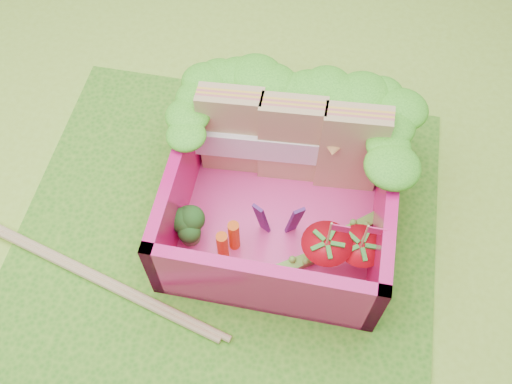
{
  "coord_description": "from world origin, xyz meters",
  "views": [
    {
      "loc": [
        0.49,
        -1.46,
        3.25
      ],
      "look_at": [
        0.15,
        0.29,
        0.28
      ],
      "focal_mm": 40.0,
      "sensor_mm": 36.0,
      "label": 1
    }
  ],
  "objects": [
    {
      "name": "sandwich_stack",
      "position": [
        0.31,
        0.61,
        0.41
      ],
      "size": [
        1.25,
        0.26,
        0.68
      ],
      "color": "tan",
      "rests_on": "bento_floor"
    },
    {
      "name": "purple_wedges",
      "position": [
        0.32,
        0.13,
        0.27
      ],
      "size": [
        0.26,
        0.08,
        0.38
      ],
      "color": "#461A5B",
      "rests_on": "bento_floor"
    },
    {
      "name": "strawberry_left",
      "position": [
        0.62,
        -0.02,
        0.23
      ],
      "size": [
        0.29,
        0.29,
        0.53
      ],
      "color": "red",
      "rests_on": "bento_floor"
    },
    {
      "name": "carrot_sticks",
      "position": [
        0.05,
        -0.03,
        0.21
      ],
      "size": [
        0.12,
        0.15,
        0.26
      ],
      "color": "#FF5815",
      "rests_on": "bento_floor"
    },
    {
      "name": "ground",
      "position": [
        0.0,
        0.0,
        0.0
      ],
      "size": [
        14.0,
        14.0,
        0.0
      ],
      "primitive_type": "plane",
      "color": "#9BCA39",
      "rests_on": "ground"
    },
    {
      "name": "broccoli",
      "position": [
        -0.2,
        0.01,
        0.25
      ],
      "size": [
        0.32,
        0.32,
        0.24
      ],
      "color": "#589247",
      "rests_on": "bento_floor"
    },
    {
      "name": "placemat",
      "position": [
        0.0,
        0.0,
        0.01
      ],
      "size": [
        2.6,
        2.6,
        0.03
      ],
      "primitive_type": "cube",
      "color": "#3F8F20",
      "rests_on": "ground"
    },
    {
      "name": "bento_box",
      "position": [
        0.31,
        0.29,
        0.31
      ],
      "size": [
        1.3,
        1.3,
        0.55
      ],
      "color": "#D8126B",
      "rests_on": "placemat"
    },
    {
      "name": "strawberry_right",
      "position": [
        0.81,
        0.01,
        0.22
      ],
      "size": [
        0.27,
        0.27,
        0.51
      ],
      "color": "red",
      "rests_on": "bento_floor"
    },
    {
      "name": "lettuce_ruffle",
      "position": [
        0.31,
        0.77,
        0.64
      ],
      "size": [
        1.43,
        0.76,
        0.11
      ],
      "color": "#2C911A",
      "rests_on": "bento_box"
    },
    {
      "name": "snap_peas",
      "position": [
        0.64,
        0.11,
        0.11
      ],
      "size": [
        0.63,
        0.56,
        0.05
      ],
      "color": "#65AF37",
      "rests_on": "bento_floor"
    },
    {
      "name": "chopsticks",
      "position": [
        -1.04,
        -0.26,
        0.05
      ],
      "size": [
        2.44,
        0.69,
        0.04
      ],
      "color": "tan",
      "rests_on": "placemat"
    },
    {
      "name": "bento_floor",
      "position": [
        0.31,
        0.29,
        0.06
      ],
      "size": [
        1.3,
        1.3,
        0.05
      ],
      "primitive_type": "cube",
      "color": "#E73B8F",
      "rests_on": "placemat"
    }
  ]
}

